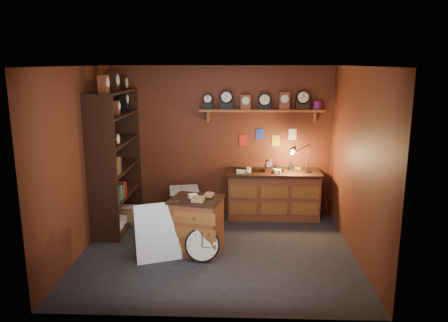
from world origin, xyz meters
TOP-DOWN VIEW (x-y plane):
  - floor at (0.00, 0.00)m, footprint 4.00×4.00m
  - room_shell at (0.04, 0.11)m, footprint 4.02×3.62m
  - shelving_unit at (-1.79, 0.98)m, footprint 0.47×1.60m
  - workbench at (0.93, 1.47)m, footprint 1.67×0.66m
  - low_cabinet at (-0.31, -0.09)m, footprint 0.84×0.76m
  - big_round_clock at (-0.19, -0.40)m, footprint 0.50×0.17m
  - white_panel at (-0.82, -0.39)m, footprint 0.66×0.39m
  - mini_fridge at (-0.67, 1.39)m, footprint 0.59×0.61m
  - floor_box_a at (-0.70, -0.08)m, footprint 0.28×0.25m
  - floor_box_b at (-0.77, -0.06)m, footprint 0.25×0.29m
  - floor_box_c at (-1.50, 1.00)m, footprint 0.25×0.21m

SIDE VIEW (x-z plane):
  - floor at x=0.00m, z-range 0.00..0.00m
  - white_panel at x=-0.82m, z-range -0.42..0.42m
  - floor_box_b at x=-0.77m, z-range 0.00..0.13m
  - floor_box_a at x=-0.70m, z-range 0.00..0.15m
  - floor_box_c at x=-1.50m, z-range 0.00..0.18m
  - big_round_clock at x=-0.19m, z-range -0.01..0.50m
  - mini_fridge at x=-0.67m, z-range 0.00..0.53m
  - low_cabinet at x=-0.31m, z-range -0.01..0.90m
  - workbench at x=0.93m, z-range -0.21..1.15m
  - shelving_unit at x=-1.79m, z-range -0.03..2.54m
  - room_shell at x=0.04m, z-range 0.37..3.08m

